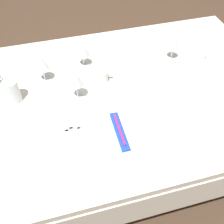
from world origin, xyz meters
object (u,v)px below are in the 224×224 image
at_px(coffee_cup_left, 100,75).
at_px(coffee_cup_right, 198,56).
at_px(spoon_soup, 152,119).
at_px(drink_tumbler, 12,91).
at_px(dinner_plate, 119,133).
at_px(fork_outer, 82,139).
at_px(wine_glass_far, 76,81).
at_px(wine_glass_right, 174,44).
at_px(fork_inner, 74,139).
at_px(fork_salad, 69,141).
at_px(wine_glass_left, 83,51).
at_px(toothbrush_package, 120,131).
at_px(wine_glass_centre, 42,64).

height_order(coffee_cup_left, coffee_cup_right, coffee_cup_left).
height_order(spoon_soup, drink_tumbler, drink_tumbler).
height_order(dinner_plate, spoon_soup, dinner_plate).
relative_size(fork_outer, wine_glass_far, 1.49).
height_order(fork_outer, wine_glass_right, wine_glass_right).
bearing_deg(fork_inner, spoon_soup, 3.60).
bearing_deg(coffee_cup_right, fork_salad, -155.15).
bearing_deg(wine_glass_far, fork_inner, -104.89).
distance_m(fork_inner, drink_tumbler, 0.39).
xyz_separation_m(fork_salad, spoon_soup, (0.38, 0.03, 0.00)).
relative_size(coffee_cup_left, wine_glass_left, 0.82).
relative_size(fork_outer, fork_inner, 0.97).
bearing_deg(spoon_soup, toothbrush_package, -163.72).
relative_size(toothbrush_package, coffee_cup_right, 1.92).
height_order(toothbrush_package, wine_glass_right, wine_glass_right).
distance_m(fork_inner, coffee_cup_left, 0.39).
relative_size(coffee_cup_right, wine_glass_left, 0.82).
distance_m(fork_salad, wine_glass_centre, 0.44).
height_order(dinner_plate, fork_inner, dinner_plate).
xyz_separation_m(dinner_plate, coffee_cup_right, (0.56, 0.38, 0.03)).
xyz_separation_m(fork_inner, wine_glass_centre, (-0.07, 0.42, 0.10)).
xyz_separation_m(fork_inner, wine_glass_left, (0.15, 0.50, 0.09)).
distance_m(fork_salad, wine_glass_right, 0.79).
bearing_deg(wine_glass_left, fork_salad, -108.64).
distance_m(dinner_plate, wine_glass_far, 0.32).
xyz_separation_m(dinner_plate, fork_salad, (-0.22, 0.02, -0.01)).
bearing_deg(coffee_cup_left, fork_salad, -122.94).
xyz_separation_m(wine_glass_centre, drink_tumbler, (-0.16, -0.11, -0.04)).
bearing_deg(drink_tumbler, dinner_plate, -38.63).
relative_size(dinner_plate, coffee_cup_right, 2.39).
height_order(fork_outer, spoon_soup, spoon_soup).
height_order(toothbrush_package, wine_glass_far, wine_glass_far).
bearing_deg(fork_salad, fork_inner, 13.24).
xyz_separation_m(coffee_cup_left, wine_glass_centre, (-0.27, 0.09, 0.06)).
height_order(toothbrush_package, spoon_soup, toothbrush_package).
bearing_deg(spoon_soup, wine_glass_right, 55.88).
xyz_separation_m(toothbrush_package, coffee_cup_left, (0.00, 0.36, 0.02)).
relative_size(toothbrush_package, wine_glass_right, 1.53).
xyz_separation_m(fork_inner, coffee_cup_right, (0.75, 0.35, 0.04)).
xyz_separation_m(spoon_soup, wine_glass_right, (0.27, 0.40, 0.09)).
distance_m(fork_inner, wine_glass_centre, 0.44).
distance_m(fork_inner, wine_glass_right, 0.77).
bearing_deg(toothbrush_package, dinner_plate, 180.00).
relative_size(toothbrush_package, wine_glass_left, 1.58).
xyz_separation_m(wine_glass_centre, wine_glass_far, (0.14, -0.17, 0.00)).
relative_size(fork_outer, coffee_cup_left, 1.96).
xyz_separation_m(dinner_plate, spoon_soup, (0.17, 0.05, -0.01)).
bearing_deg(fork_inner, fork_outer, -9.07).
distance_m(coffee_cup_left, wine_glass_right, 0.45).
relative_size(fork_salad, wine_glass_centre, 1.47).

